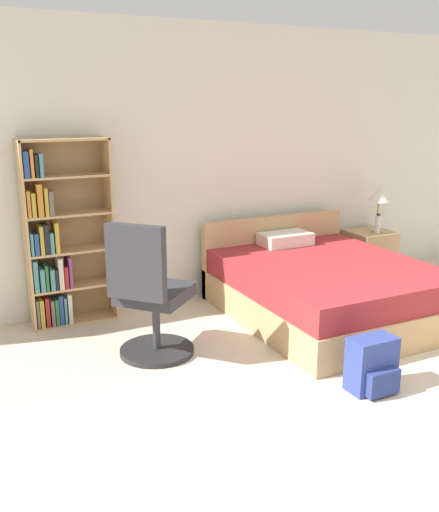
# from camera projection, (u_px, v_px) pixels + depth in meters

# --- Properties ---
(wall_back) EXTENTS (9.00, 0.06, 2.60)m
(wall_back) POSITION_uv_depth(u_px,v_px,m) (231.00, 163.00, 5.62)
(wall_back) COLOR silver
(wall_back) RESTS_ON ground_plane
(bookshelf) EXTENTS (0.73, 0.26, 1.60)m
(bookshelf) POSITION_uv_depth(u_px,v_px,m) (59.00, 241.00, 4.86)
(bookshelf) COLOR tan
(bookshelf) RESTS_ON ground_plane
(bed) EXTENTS (1.59, 1.93, 0.76)m
(bed) POSITION_uv_depth(u_px,v_px,m) (323.00, 287.00, 5.16)
(bed) COLOR tan
(bed) RESTS_ON ground_plane
(office_chair) EXTENTS (0.72, 0.72, 1.08)m
(office_chair) POSITION_uv_depth(u_px,v_px,m) (150.00, 299.00, 4.23)
(office_chair) COLOR #232326
(office_chair) RESTS_ON ground_plane
(nightstand) EXTENTS (0.46, 0.47, 0.51)m
(nightstand) POSITION_uv_depth(u_px,v_px,m) (368.00, 254.00, 6.31)
(nightstand) COLOR tan
(nightstand) RESTS_ON ground_plane
(table_lamp) EXTENTS (0.24, 0.24, 0.49)m
(table_lamp) POSITION_uv_depth(u_px,v_px,m) (379.00, 196.00, 6.12)
(table_lamp) COLOR tan
(table_lamp) RESTS_ON nightstand
(water_bottle) EXTENTS (0.06, 0.06, 0.22)m
(water_bottle) POSITION_uv_depth(u_px,v_px,m) (378.00, 224.00, 6.12)
(water_bottle) COLOR silver
(water_bottle) RESTS_ON nightstand
(backpack_blue) EXTENTS (0.32, 0.25, 0.38)m
(backpack_blue) POSITION_uv_depth(u_px,v_px,m) (373.00, 366.00, 3.83)
(backpack_blue) COLOR navy
(backpack_blue) RESTS_ON ground_plane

